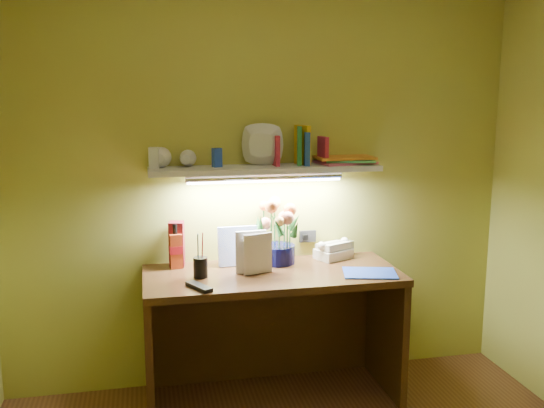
# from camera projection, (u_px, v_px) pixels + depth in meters

# --- Properties ---
(desk) EXTENTS (1.40, 0.60, 0.75)m
(desk) POSITION_uv_depth(u_px,v_px,m) (272.00, 336.00, 3.40)
(desk) COLOR #3A260F
(desk) RESTS_ON ground
(flower_bouquet) EXTENTS (0.30, 0.30, 0.37)m
(flower_bouquet) POSITION_uv_depth(u_px,v_px,m) (277.00, 232.00, 3.48)
(flower_bouquet) COLOR #070834
(flower_bouquet) RESTS_ON desk
(telephone) EXTENTS (0.23, 0.21, 0.12)m
(telephone) POSITION_uv_depth(u_px,v_px,m) (333.00, 249.00, 3.59)
(telephone) COLOR white
(telephone) RESTS_ON desk
(desk_clock) EXTENTS (0.10, 0.08, 0.09)m
(desk_clock) POSITION_uv_depth(u_px,v_px,m) (346.00, 249.00, 3.65)
(desk_clock) COLOR silver
(desk_clock) RESTS_ON desk
(whisky_bottle) EXTENTS (0.07, 0.07, 0.25)m
(whisky_bottle) POSITION_uv_depth(u_px,v_px,m) (176.00, 246.00, 3.39)
(whisky_bottle) COLOR #BF421B
(whisky_bottle) RESTS_ON desk
(whisky_box) EXTENTS (0.10, 0.10, 0.26)m
(whisky_box) POSITION_uv_depth(u_px,v_px,m) (177.00, 244.00, 3.43)
(whisky_box) COLOR #5B1119
(whisky_box) RESTS_ON desk
(pen_cup) EXTENTS (0.09, 0.09, 0.19)m
(pen_cup) POSITION_uv_depth(u_px,v_px,m) (200.00, 260.00, 3.22)
(pen_cup) COLOR black
(pen_cup) RESTS_ON desk
(art_card) EXTENTS (0.23, 0.05, 0.22)m
(art_card) POSITION_uv_depth(u_px,v_px,m) (238.00, 246.00, 3.45)
(art_card) COLOR white
(art_card) RESTS_ON desk
(tv_remote) EXTENTS (0.13, 0.18, 0.02)m
(tv_remote) POSITION_uv_depth(u_px,v_px,m) (199.00, 287.00, 3.05)
(tv_remote) COLOR black
(tv_remote) RESTS_ON desk
(blue_folder) EXTENTS (0.33, 0.27, 0.01)m
(blue_folder) POSITION_uv_depth(u_px,v_px,m) (370.00, 273.00, 3.30)
(blue_folder) COLOR blue
(blue_folder) RESTS_ON desk
(desk_book_a) EXTENTS (0.17, 0.06, 0.23)m
(desk_book_a) POSITION_uv_depth(u_px,v_px,m) (244.00, 256.00, 3.24)
(desk_book_a) COLOR beige
(desk_book_a) RESTS_ON desk
(desk_book_b) EXTENTS (0.17, 0.03, 0.24)m
(desk_book_b) POSITION_uv_depth(u_px,v_px,m) (236.00, 253.00, 3.27)
(desk_book_b) COLOR silver
(desk_book_b) RESTS_ON desk
(wall_shelf) EXTENTS (1.31, 0.33, 0.25)m
(wall_shelf) POSITION_uv_depth(u_px,v_px,m) (271.00, 162.00, 3.41)
(wall_shelf) COLOR silver
(wall_shelf) RESTS_ON ground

